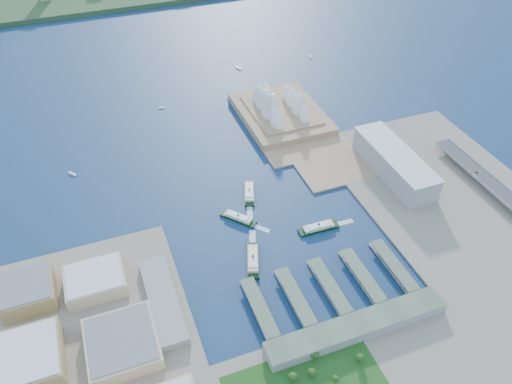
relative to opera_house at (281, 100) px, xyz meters
name	(u,v)px	position (x,y,z in m)	size (l,w,h in m)	color
ground	(291,247)	(-105.00, -280.00, -32.00)	(3000.00, 3000.00, 0.00)	#0E2242
east_land	(477,224)	(135.00, -330.00, -30.50)	(240.00, 500.00, 3.00)	gray
peninsula	(287,122)	(2.50, -20.00, -30.50)	(135.00, 220.00, 3.00)	#A37E59
opera_house	(281,100)	(0.00, 0.00, 0.00)	(134.00, 180.00, 58.00)	white
toaster_building	(394,163)	(90.00, -200.00, -11.50)	(45.00, 155.00, 35.00)	gray
west_buildings	(85,352)	(-355.00, -350.00, -15.50)	(200.00, 280.00, 27.00)	#997F4C
ferry_wharves	(329,287)	(-91.00, -355.00, -27.35)	(184.00, 90.00, 9.30)	#4F5F48
terminal_building	(357,327)	(-90.00, -415.00, -23.00)	(200.00, 28.00, 12.00)	gray
ferry_a	(238,217)	(-148.92, -210.50, -27.33)	(12.58, 49.43, 9.35)	black
ferry_b	(249,191)	(-117.95, -168.07, -27.02)	(13.40, 52.65, 9.96)	black
ferry_c	(253,258)	(-156.50, -285.26, -26.64)	(14.42, 56.66, 10.71)	black
ferry_d	(319,226)	(-59.31, -263.81, -26.99)	(13.50, 53.02, 10.03)	black
boat_a	(72,174)	(-342.28, -36.06, -30.65)	(3.50, 14.02, 2.70)	white
boat_b	(162,108)	(-181.13, 99.58, -30.76)	(3.21, 9.17, 2.48)	white
boat_c	(310,57)	(145.73, 189.10, -30.53)	(3.82, 13.09, 2.95)	white
boat_e	(239,68)	(-7.72, 193.00, -30.46)	(3.99, 12.53, 3.08)	white
car_c	(477,172)	(191.00, -254.56, -16.49)	(1.85, 4.56, 1.32)	slate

